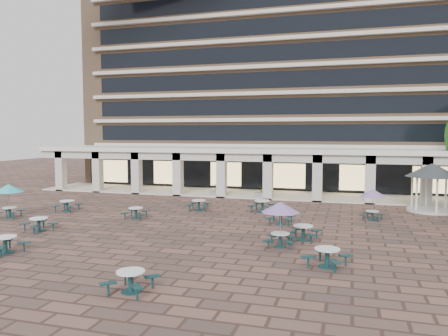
% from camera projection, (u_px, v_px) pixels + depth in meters
% --- Properties ---
extents(ground, '(120.00, 120.00, 0.00)m').
position_uv_depth(ground, '(197.00, 227.00, 26.87)').
color(ground, brown).
rests_on(ground, ground).
extents(apartment_building, '(40.00, 15.50, 25.20)m').
position_uv_depth(apartment_building, '(272.00, 74.00, 50.21)').
color(apartment_building, '#8D6C4F').
rests_on(apartment_building, ground).
extents(retail_arcade, '(42.00, 6.60, 4.40)m').
position_uv_depth(retail_arcade, '(251.00, 163.00, 40.78)').
color(retail_arcade, white).
rests_on(retail_arcade, ground).
extents(picnic_table_0, '(2.17, 2.17, 0.79)m').
position_uv_depth(picnic_table_0, '(39.00, 223.00, 25.80)').
color(picnic_table_0, '#13383A').
rests_on(picnic_table_0, ground).
extents(picnic_table_2, '(1.82, 1.82, 0.79)m').
position_uv_depth(picnic_table_2, '(131.00, 279.00, 15.91)').
color(picnic_table_2, '#13383A').
rests_on(picnic_table_2, ground).
extents(picnic_table_3, '(2.23, 2.23, 0.83)m').
position_uv_depth(picnic_table_3, '(327.00, 256.00, 18.89)').
color(picnic_table_3, '#13383A').
rests_on(picnic_table_3, ground).
extents(picnic_table_4, '(1.98, 1.98, 2.29)m').
position_uv_depth(picnic_table_4, '(9.00, 189.00, 29.81)').
color(picnic_table_4, '#13383A').
rests_on(picnic_table_4, ground).
extents(picnic_table_5, '(2.10, 2.10, 0.80)m').
position_uv_depth(picnic_table_5, '(5.00, 243.00, 21.14)').
color(picnic_table_5, '#13383A').
rests_on(picnic_table_5, ground).
extents(picnic_table_6, '(2.00, 2.00, 2.31)m').
position_uv_depth(picnic_table_6, '(281.00, 209.00, 22.11)').
color(picnic_table_6, '#13383A').
rests_on(picnic_table_6, ground).
extents(picnic_table_7, '(1.84, 1.84, 0.80)m').
position_uv_depth(picnic_table_7, '(281.00, 217.00, 27.73)').
color(picnic_table_7, '#13383A').
rests_on(picnic_table_7, ground).
extents(picnic_table_8, '(1.91, 1.91, 0.81)m').
position_uv_depth(picnic_table_8, '(67.00, 205.00, 32.26)').
color(picnic_table_8, '#13383A').
rests_on(picnic_table_8, ground).
extents(picnic_table_9, '(1.75, 1.75, 0.74)m').
position_uv_depth(picnic_table_9, '(136.00, 212.00, 29.62)').
color(picnic_table_9, '#13383A').
rests_on(picnic_table_9, ground).
extents(picnic_table_10, '(2.03, 2.03, 0.81)m').
position_uv_depth(picnic_table_10, '(303.00, 231.00, 23.64)').
color(picnic_table_10, '#13383A').
rests_on(picnic_table_10, ground).
extents(picnic_table_11, '(1.79, 1.79, 2.06)m').
position_uv_depth(picnic_table_11, '(373.00, 194.00, 28.87)').
color(picnic_table_11, '#13383A').
rests_on(picnic_table_11, ground).
extents(picnic_table_12, '(1.96, 1.96, 0.79)m').
position_uv_depth(picnic_table_12, '(199.00, 204.00, 32.65)').
color(picnic_table_12, '#13383A').
rests_on(picnic_table_12, ground).
extents(picnic_table_13, '(2.05, 2.05, 0.86)m').
position_uv_depth(picnic_table_13, '(262.00, 205.00, 32.04)').
color(picnic_table_13, '#13383A').
rests_on(picnic_table_13, ground).
extents(gazebo, '(3.81, 3.81, 3.54)m').
position_uv_depth(gazebo, '(432.00, 176.00, 32.06)').
color(gazebo, beige).
rests_on(gazebo, ground).
extents(planter_left, '(1.50, 0.68, 1.33)m').
position_uv_depth(planter_left, '(218.00, 190.00, 39.89)').
color(planter_left, gray).
rests_on(planter_left, ground).
extents(planter_right, '(1.50, 0.66, 1.20)m').
position_uv_depth(planter_right, '(263.00, 193.00, 38.73)').
color(planter_right, gray).
rests_on(planter_right, ground).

